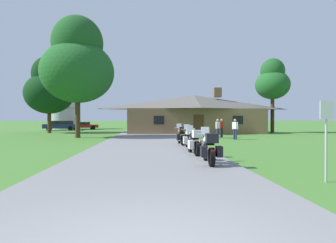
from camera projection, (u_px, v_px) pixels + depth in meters
ground_plane at (148, 140)px, 23.36m from camera, size 500.00×500.00×0.00m
asphalt_driveway at (148, 141)px, 21.37m from camera, size 6.40×80.00×0.06m
motorcycle_white_nearest_to_camera at (209, 149)px, 10.24m from camera, size 0.76×2.08×1.30m
motorcycle_black_second_in_row at (195, 142)px, 12.99m from camera, size 0.80×2.08×1.30m
motorcycle_yellow_third_in_row at (189, 139)px, 15.51m from camera, size 0.72×2.08×1.30m
motorcycle_orange_farthest_in_row at (182, 136)px, 18.01m from camera, size 0.77×2.08×1.30m
stone_lodge at (194, 114)px, 34.33m from camera, size 16.24×6.70×5.36m
bystander_red_shirt_near_lodge at (222, 127)px, 26.03m from camera, size 0.40×0.43×1.67m
bystander_white_shirt_beside_signpost at (218, 128)px, 24.55m from camera, size 0.39×0.45×1.67m
bystander_white_shirt_by_tree at (235, 128)px, 23.38m from camera, size 0.40×0.45×1.67m
metal_signpost_roadside at (326, 131)px, 7.60m from camera, size 0.36×0.06×2.14m
tree_right_of_lodge at (273, 81)px, 34.89m from camera, size 4.08×4.08×8.94m
tree_left_far at (49, 88)px, 34.43m from camera, size 5.70×5.70×9.12m
tree_left_near at (78, 63)px, 25.53m from camera, size 6.37×6.37×10.73m
metal_silo_distant at (63, 105)px, 47.51m from camera, size 4.31×4.31×7.91m
parked_navy_suv_far_left at (61, 125)px, 41.76m from camera, size 4.90×2.85×1.40m
parked_red_sedan_far_left at (84, 126)px, 44.95m from camera, size 4.55×2.99×1.20m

